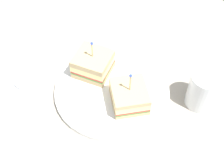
# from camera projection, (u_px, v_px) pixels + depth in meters

# --- Properties ---
(ground_plane) EXTENTS (0.97, 0.97, 0.02)m
(ground_plane) POSITION_uv_depth(u_px,v_px,m) (112.00, 95.00, 0.78)
(ground_plane) COLOR #9E9384
(plate) EXTENTS (0.27, 0.27, 0.01)m
(plate) POSITION_uv_depth(u_px,v_px,m) (112.00, 91.00, 0.76)
(plate) COLOR white
(plate) RESTS_ON ground_plane
(sandwich_half_front) EXTENTS (0.09, 0.09, 0.10)m
(sandwich_half_front) POSITION_uv_depth(u_px,v_px,m) (93.00, 64.00, 0.77)
(sandwich_half_front) COLOR tan
(sandwich_half_front) RESTS_ON plate
(sandwich_half_back) EXTENTS (0.11, 0.12, 0.10)m
(sandwich_half_back) POSITION_uv_depth(u_px,v_px,m) (129.00, 96.00, 0.72)
(sandwich_half_back) COLOR tan
(sandwich_half_back) RESTS_ON plate
(drink_glass) EXTENTS (0.07, 0.07, 0.09)m
(drink_glass) POSITION_uv_depth(u_px,v_px,m) (203.00, 91.00, 0.72)
(drink_glass) COLOR #B74C33
(drink_glass) RESTS_ON ground_plane
(fork) EXTENTS (0.03, 0.13, 0.00)m
(fork) POSITION_uv_depth(u_px,v_px,m) (26.00, 79.00, 0.79)
(fork) COLOR silver
(fork) RESTS_ON ground_plane
(knife) EXTENTS (0.03, 0.13, 0.00)m
(knife) POSITION_uv_depth(u_px,v_px,m) (17.00, 69.00, 0.81)
(knife) COLOR silver
(knife) RESTS_ON ground_plane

